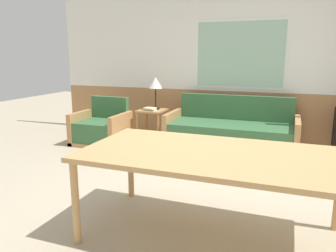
# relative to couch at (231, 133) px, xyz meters

# --- Properties ---
(ground_plane) EXTENTS (16.00, 16.00, 0.00)m
(ground_plane) POSITION_rel_couch_xyz_m (0.10, -2.02, -0.25)
(ground_plane) COLOR #B2A58C
(wall_back) EXTENTS (7.20, 0.09, 2.70)m
(wall_back) POSITION_rel_couch_xyz_m (0.09, 0.60, 1.11)
(wall_back) COLOR #AD7A4C
(wall_back) RESTS_ON ground_plane
(couch) EXTENTS (2.06, 0.87, 0.82)m
(couch) POSITION_rel_couch_xyz_m (0.00, 0.00, 0.00)
(couch) COLOR #B27F4C
(couch) RESTS_ON ground_plane
(armchair) EXTENTS (0.85, 0.73, 0.77)m
(armchair) POSITION_rel_couch_xyz_m (-2.10, -0.52, -0.00)
(armchair) COLOR #B27F4C
(armchair) RESTS_ON ground_plane
(side_table) EXTENTS (0.45, 0.45, 0.55)m
(side_table) POSITION_rel_couch_xyz_m (-1.37, -0.05, 0.19)
(side_table) COLOR #B27F4C
(side_table) RESTS_ON ground_plane
(table_lamp) EXTENTS (0.23, 0.23, 0.56)m
(table_lamp) POSITION_rel_couch_xyz_m (-1.33, 0.03, 0.75)
(table_lamp) COLOR black
(table_lamp) RESTS_ON side_table
(book_stack) EXTENTS (0.22, 0.18, 0.05)m
(book_stack) POSITION_rel_couch_xyz_m (-1.37, -0.13, 0.33)
(book_stack) COLOR white
(book_stack) RESTS_ON side_table
(dining_table) EXTENTS (2.08, 1.07, 0.73)m
(dining_table) POSITION_rel_couch_xyz_m (0.32, -2.74, 0.43)
(dining_table) COLOR tan
(dining_table) RESTS_ON ground_plane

